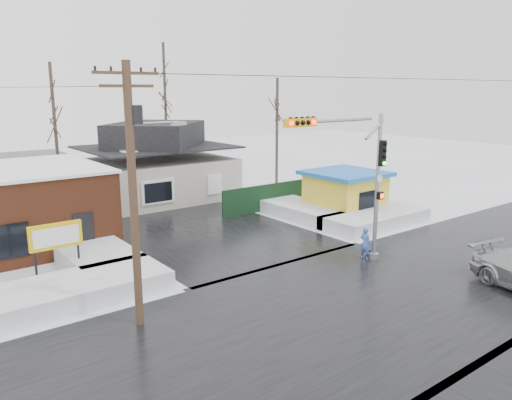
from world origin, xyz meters
TOP-DOWN VIEW (x-y plane):
  - ground at (0.00, 0.00)m, footprint 120.00×120.00m
  - road_ns at (0.00, 0.00)m, footprint 10.00×120.00m
  - road_ew at (0.00, 0.00)m, footprint 120.00×10.00m
  - snowbank_nw at (-9.00, 7.00)m, footprint 7.00×3.00m
  - snowbank_ne at (9.00, 7.00)m, footprint 7.00×3.00m
  - snowbank_nside_w at (-7.00, 12.00)m, footprint 3.00×8.00m
  - snowbank_nside_e at (7.00, 12.00)m, footprint 3.00×8.00m
  - traffic_signal at (2.43, 2.97)m, footprint 6.05×0.68m
  - utility_pole at (-7.93, 3.50)m, footprint 3.15×0.44m
  - marquee_sign at (-9.00, 9.49)m, footprint 2.20×0.21m
  - house at (2.00, 22.00)m, footprint 10.40×8.40m
  - kiosk at (9.50, 9.99)m, footprint 4.60×4.60m
  - fence at (6.50, 14.00)m, footprint 8.00×0.12m
  - tree_far_left at (-4.00, 26.00)m, footprint 3.00×3.00m
  - tree_far_mid at (6.00, 28.00)m, footprint 3.00×3.00m
  - tree_far_right at (12.00, 20.00)m, footprint 3.00×3.00m
  - pedestrian at (3.62, 3.23)m, footprint 0.47×0.63m
  - shopping_bag at (3.95, 3.29)m, footprint 0.29×0.14m

SIDE VIEW (x-z plane):
  - ground at x=0.00m, z-range 0.00..0.00m
  - road_ns at x=0.00m, z-range 0.00..0.02m
  - road_ew at x=0.00m, z-range 0.00..0.02m
  - shopping_bag at x=3.95m, z-range 0.00..0.35m
  - snowbank_nw at x=-9.00m, z-range 0.00..0.80m
  - snowbank_ne at x=9.00m, z-range 0.00..0.80m
  - snowbank_nside_w at x=-7.00m, z-range 0.00..0.80m
  - snowbank_nside_e at x=7.00m, z-range 0.00..0.80m
  - pedestrian at x=3.62m, z-range 0.00..1.59m
  - fence at x=6.50m, z-range 0.00..1.80m
  - kiosk at x=9.50m, z-range 0.03..2.90m
  - marquee_sign at x=-9.00m, z-range 0.65..3.20m
  - house at x=2.00m, z-range -0.26..5.50m
  - traffic_signal at x=2.43m, z-range 1.04..8.04m
  - utility_pole at x=-7.93m, z-range 0.61..9.61m
  - tree_far_right at x=12.00m, z-range 2.66..11.66m
  - tree_far_left at x=-4.00m, z-range 2.95..12.95m
  - tree_far_mid at x=6.00m, z-range 3.54..15.54m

